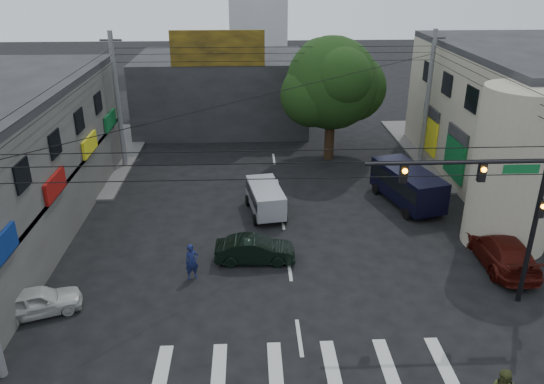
{
  "coord_description": "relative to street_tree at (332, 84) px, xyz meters",
  "views": [
    {
      "loc": [
        -1.79,
        -19.27,
        13.22
      ],
      "look_at": [
        -0.73,
        4.0,
        3.05
      ],
      "focal_mm": 35.0,
      "sensor_mm": 36.0,
      "label": 1
    }
  ],
  "objects": [
    {
      "name": "dark_sedan",
      "position": [
        -5.6,
        -14.28,
        -4.85
      ],
      "size": [
        1.56,
        3.87,
        1.25
      ],
      "primitive_type": "imported",
      "rotation": [
        0.0,
        0.0,
        1.54
      ],
      "color": "black",
      "rests_on": "ground"
    },
    {
      "name": "traffic_officer",
      "position": [
        -8.45,
        -15.62,
        -4.62
      ],
      "size": [
        0.92,
        0.86,
        1.7
      ],
      "primitive_type": "imported",
      "rotation": [
        0.0,
        0.0,
        0.41
      ],
      "color": "#141B46",
      "rests_on": "ground"
    },
    {
      "name": "silver_minivan",
      "position": [
        -4.92,
        -9.06,
        -4.64
      ],
      "size": [
        4.36,
        2.81,
        1.66
      ],
      "primitive_type": null,
      "rotation": [
        0.0,
        0.0,
        1.73
      ],
      "color": "#B3B4BB",
      "rests_on": "ground"
    },
    {
      "name": "utility_pole_far_right",
      "position": [
        6.5,
        -1.0,
        -0.87
      ],
      "size": [
        0.32,
        0.32,
        9.2
      ],
      "primitive_type": "cylinder",
      "color": "#59595B",
      "rests_on": "ground"
    },
    {
      "name": "corner_column",
      "position": [
        7.0,
        -13.0,
        -1.47
      ],
      "size": [
        4.0,
        4.0,
        8.0
      ],
      "primitive_type": "cylinder",
      "color": "gray",
      "rests_on": "ground"
    },
    {
      "name": "utility_pole_far_left",
      "position": [
        -14.5,
        -1.0,
        -0.87
      ],
      "size": [
        0.32,
        0.32,
        9.2
      ],
      "primitive_type": "cylinder",
      "color": "#59595B",
      "rests_on": "ground"
    },
    {
      "name": "traffic_gantry",
      "position": [
        3.82,
        -18.0,
        -0.64
      ],
      "size": [
        7.1,
        0.35,
        7.2
      ],
      "color": "black",
      "rests_on": "ground"
    },
    {
      "name": "building_far",
      "position": [
        -8.0,
        9.0,
        -2.47
      ],
      "size": [
        14.0,
        10.0,
        6.0
      ],
      "primitive_type": "cube",
      "color": "#232326",
      "rests_on": "ground"
    },
    {
      "name": "sidewalk_far_right",
      "position": [
        14.0,
        1.0,
        -5.4
      ],
      "size": [
        16.0,
        16.0,
        0.15
      ],
      "primitive_type": "cube",
      "color": "#514F4C",
      "rests_on": "ground"
    },
    {
      "name": "sidewalk_far_left",
      "position": [
        -22.0,
        1.0,
        -5.4
      ],
      "size": [
        16.0,
        16.0,
        0.15
      ],
      "primitive_type": "cube",
      "color": "#514F4C",
      "rests_on": "ground"
    },
    {
      "name": "white_compact",
      "position": [
        -14.5,
        -18.0,
        -4.88
      ],
      "size": [
        3.64,
        4.38,
        1.19
      ],
      "primitive_type": "imported",
      "rotation": [
        0.0,
        0.0,
        1.92
      ],
      "color": "silver",
      "rests_on": "ground"
    },
    {
      "name": "maroon_sedan",
      "position": [
        5.99,
        -15.07,
        -4.73
      ],
      "size": [
        2.29,
        5.2,
        1.48
      ],
      "primitive_type": "imported",
      "rotation": [
        0.0,
        0.0,
        3.12
      ],
      "color": "#400D09",
      "rests_on": "ground"
    },
    {
      "name": "ground",
      "position": [
        -4.0,
        -17.0,
        -5.47
      ],
      "size": [
        160.0,
        160.0,
        0.0
      ],
      "primitive_type": "plane",
      "color": "black",
      "rests_on": "ground"
    },
    {
      "name": "street_tree",
      "position": [
        0.0,
        0.0,
        0.0
      ],
      "size": [
        6.4,
        6.4,
        8.7
      ],
      "color": "black",
      "rests_on": "ground"
    },
    {
      "name": "navy_van",
      "position": [
        3.44,
        -8.09,
        -4.4
      ],
      "size": [
        6.38,
        4.67,
        2.15
      ],
      "primitive_type": null,
      "rotation": [
        0.0,
        0.0,
        1.83
      ],
      "color": "black",
      "rests_on": "ground"
    },
    {
      "name": "billboard",
      "position": [
        -8.0,
        4.1,
        1.83
      ],
      "size": [
        7.0,
        0.3,
        2.6
      ],
      "primitive_type": "cube",
      "color": "olive",
      "rests_on": "building_far"
    }
  ]
}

